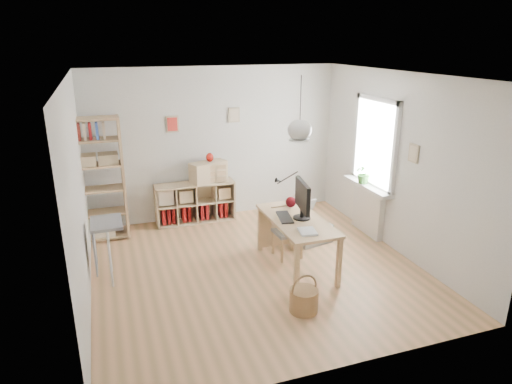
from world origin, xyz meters
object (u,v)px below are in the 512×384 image
object	(u,v)px
chair	(286,228)
monitor	(302,198)
desk	(297,225)
storage_chest	(310,229)
drawer_chest	(208,172)
tall_bookshelf	(97,175)
cube_shelf	(194,205)

from	to	relation	value
chair	monitor	world-z (taller)	monitor
desk	storage_chest	xyz separation A→B (m)	(0.59, 0.77, -0.46)
storage_chest	drawer_chest	bearing A→B (deg)	120.27
storage_chest	desk	bearing A→B (deg)	-140.65
drawer_chest	tall_bookshelf	bearing A→B (deg)	168.01
desk	tall_bookshelf	world-z (taller)	tall_bookshelf
desk	cube_shelf	world-z (taller)	desk
cube_shelf	monitor	size ratio (longest dim) A/B	2.28
monitor	drawer_chest	size ratio (longest dim) A/B	0.96
chair	cube_shelf	bearing A→B (deg)	115.82
cube_shelf	drawer_chest	world-z (taller)	drawer_chest
tall_bookshelf	monitor	bearing A→B (deg)	-36.39
storage_chest	monitor	xyz separation A→B (m)	(-0.52, -0.78, 0.85)
chair	storage_chest	bearing A→B (deg)	27.76
storage_chest	drawer_chest	size ratio (longest dim) A/B	1.18
chair	drawer_chest	xyz separation A→B (m)	(-0.75, 1.78, 0.47)
tall_bookshelf	storage_chest	xyz separation A→B (m)	(3.18, -1.18, -0.89)
chair	monitor	bearing A→B (deg)	-85.60
cube_shelf	storage_chest	bearing A→B (deg)	-42.18
desk	chair	xyz separation A→B (m)	(0.01, 0.41, -0.22)
desk	tall_bookshelf	size ratio (longest dim) A/B	0.75
cube_shelf	chair	distance (m)	2.10
tall_bookshelf	desk	bearing A→B (deg)	-37.01
desk	chair	world-z (taller)	chair
storage_chest	cube_shelf	bearing A→B (deg)	124.87
drawer_chest	storage_chest	bearing A→B (deg)	-66.20
cube_shelf	tall_bookshelf	xyz separation A→B (m)	(-1.56, -0.28, 0.79)
tall_bookshelf	storage_chest	size ratio (longest dim) A/B	2.65
cube_shelf	chair	xyz separation A→B (m)	(1.03, -1.82, 0.14)
desk	drawer_chest	world-z (taller)	drawer_chest
monitor	drawer_chest	xyz separation A→B (m)	(-0.81, 2.20, -0.15)
storage_chest	drawer_chest	xyz separation A→B (m)	(-1.34, 1.42, 0.70)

